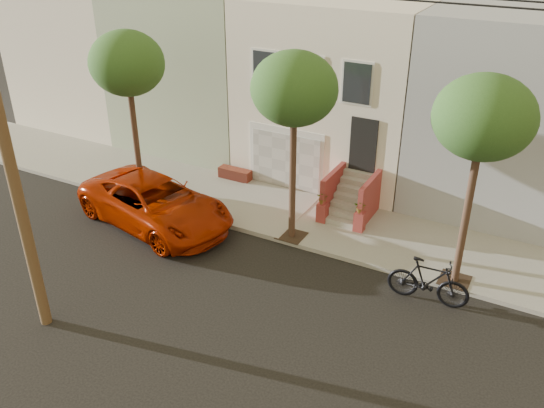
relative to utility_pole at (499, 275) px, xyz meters
The scene contains 9 objects.
ground 10.06m from the utility_pole, 158.20° to the left, with size 90.00×90.00×0.00m, color black.
sidewalk 12.78m from the utility_pole, 133.10° to the left, with size 40.00×3.70×0.15m, color gray.
house_row 16.53m from the utility_pole, 119.07° to the left, with size 33.10×11.70×7.00m.
tree_left 15.25m from the utility_pole, 152.26° to the left, with size 2.70×2.57×6.30m.
tree_mid 9.97m from the utility_pole, 134.59° to the left, with size 2.70×2.57×6.30m.
tree_right 7.26m from the utility_pole, 101.93° to the left, with size 2.70×2.57×6.30m.
utility_pole is the anchor object (origin of this frame).
pickup_truck 13.78m from the utility_pole, 153.78° to the left, with size 2.81×6.09×1.69m, color #9D1E00.
motorcycle 7.67m from the utility_pole, 109.15° to the left, with size 0.66×2.33×1.40m, color black.
Camera 1 is at (8.36, -11.18, 10.21)m, focal length 37.71 mm.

